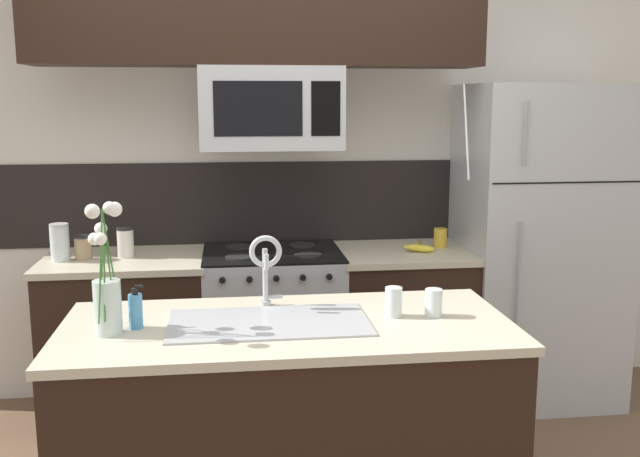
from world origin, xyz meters
TOP-DOWN VIEW (x-y plane):
  - rear_partition at (0.30, 1.28)m, footprint 5.20×0.10m
  - splash_band at (0.00, 1.22)m, footprint 3.17×0.01m
  - back_counter_left at (-0.80, 0.90)m, footprint 0.87×0.65m
  - back_counter_right at (0.74, 0.90)m, footprint 0.75×0.65m
  - stove_range at (0.00, 0.90)m, footprint 0.76×0.64m
  - microwave at (0.00, 0.88)m, footprint 0.74×0.40m
  - upper_cabinet_band at (-0.06, 0.85)m, footprint 2.33×0.34m
  - refrigerator at (1.54, 0.92)m, footprint 0.88×0.74m
  - storage_jar_tall at (-1.12, 0.87)m, footprint 0.10×0.10m
  - storage_jar_medium at (-1.01, 0.88)m, footprint 0.09×0.09m
  - storage_jar_short at (-0.79, 0.91)m, footprint 0.09×0.09m
  - banana_bunch at (0.82, 0.84)m, footprint 0.19×0.12m
  - coffee_tin at (0.97, 0.95)m, footprint 0.08×0.08m
  - island_counter at (-0.02, -0.35)m, footprint 1.72×0.78m
  - kitchen_sink at (-0.09, -0.35)m, footprint 0.76×0.41m
  - sink_faucet at (-0.09, -0.15)m, footprint 0.14×0.14m
  - dish_soap_bottle at (-0.58, -0.34)m, footprint 0.06×0.05m
  - drinking_glass at (0.40, -0.32)m, footprint 0.07×0.07m
  - spare_glass at (0.56, -0.34)m, footprint 0.07×0.07m
  - flower_vase at (-0.67, -0.40)m, footprint 0.12×0.22m

SIDE VIEW (x-z plane):
  - island_counter at x=-0.02m, z-range 0.00..0.91m
  - back_counter_left at x=-0.80m, z-range 0.00..0.91m
  - back_counter_right at x=0.74m, z-range 0.00..0.91m
  - stove_range at x=0.00m, z-range 0.00..0.93m
  - kitchen_sink at x=-0.09m, z-range 0.76..0.92m
  - refrigerator at x=1.54m, z-range 0.00..1.84m
  - banana_bunch at x=0.82m, z-range 0.89..0.97m
  - spare_glass at x=0.56m, z-range 0.91..1.02m
  - coffee_tin at x=0.97m, z-range 0.91..1.02m
  - drinking_glass at x=0.40m, z-range 0.91..1.03m
  - storage_jar_medium at x=-1.01m, z-range 0.91..1.04m
  - dish_soap_bottle at x=-0.58m, z-range 0.90..1.06m
  - storage_jar_short at x=-0.79m, z-range 0.91..1.08m
  - storage_jar_tall at x=-1.12m, z-range 0.91..1.11m
  - flower_vase at x=-0.67m, z-range 0.82..1.31m
  - sink_faucet at x=-0.09m, z-range 0.95..1.26m
  - splash_band at x=0.00m, z-range 0.91..1.39m
  - rear_partition at x=0.30m, z-range 0.00..2.60m
  - microwave at x=0.00m, z-range 1.49..1.92m
  - upper_cabinet_band at x=-0.06m, z-range 1.92..2.52m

